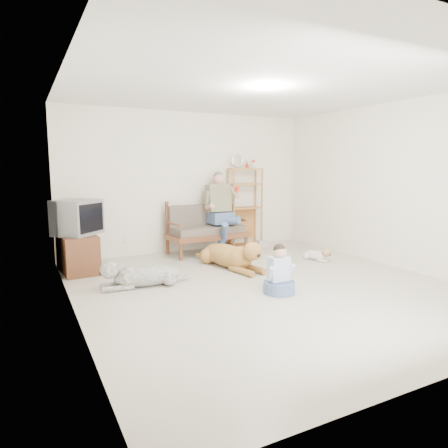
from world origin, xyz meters
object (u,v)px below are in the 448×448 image
etagere (245,207)px  tv_stand (77,253)px  loveseat (206,228)px  golden_retriever (232,256)px

etagere → tv_stand: size_ratio=2.05×
loveseat → etagere: size_ratio=0.80×
etagere → golden_retriever: etagere is taller
loveseat → etagere: bearing=6.3°
loveseat → tv_stand: size_ratio=1.65×
etagere → tv_stand: bearing=-170.7°
tv_stand → golden_retriever: (2.29, -0.92, -0.09)m
loveseat → tv_stand: 2.45m
etagere → tv_stand: etagere is taller
tv_stand → etagere: bearing=4.7°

